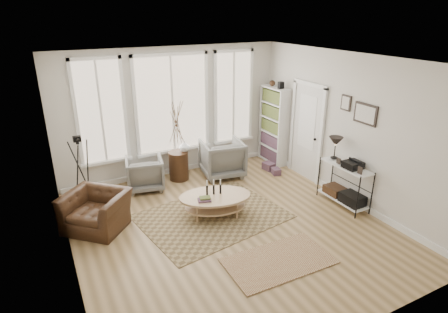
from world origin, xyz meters
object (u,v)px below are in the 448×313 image
low_shelf (344,181)px  accent_chair (96,211)px  bookcase (274,125)px  side_table (178,142)px  coffee_table (215,200)px  armchair_left (145,173)px  armchair_right (222,158)px

low_shelf → accent_chair: low_shelf is taller
bookcase → side_table: bearing=177.9°
accent_chair → low_shelf: bearing=26.0°
low_shelf → coffee_table: bearing=162.6°
armchair_left → accent_chair: (-1.21, -1.14, -0.02)m
coffee_table → armchair_right: (0.97, 1.59, 0.10)m
bookcase → coffee_table: 3.12m
low_shelf → armchair_left: (-3.26, 2.49, -0.16)m
low_shelf → coffee_table: (-2.44, 0.76, -0.18)m
bookcase → accent_chair: 4.72m
coffee_table → side_table: (-0.00, 1.85, 0.56)m
bookcase → armchair_left: bookcase is taller
bookcase → armchair_right: bearing=-173.8°
bookcase → accent_chair: (-4.53, -1.17, -0.62)m
bookcase → armchair_right: 1.63m
coffee_table → accent_chair: accent_chair is taller
bookcase → armchair_left: size_ratio=2.65×
low_shelf → side_table: side_table is taller
bookcase → armchair_left: 3.37m
low_shelf → side_table: size_ratio=0.71×
side_table → accent_chair: side_table is taller
side_table → armchair_left: bearing=-171.9°
bookcase → armchair_right: bookcase is taller
coffee_table → armchair_left: size_ratio=1.93×
low_shelf → armchair_left: size_ratio=1.68×
bookcase → low_shelf: 2.56m
bookcase → side_table: size_ratio=1.12×
armchair_left → armchair_right: (1.79, -0.14, 0.07)m
bookcase → coffee_table: size_ratio=1.37×
coffee_table → side_table: 1.93m
low_shelf → armchair_right: bearing=122.0°
bookcase → armchair_left: bearing=-179.5°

